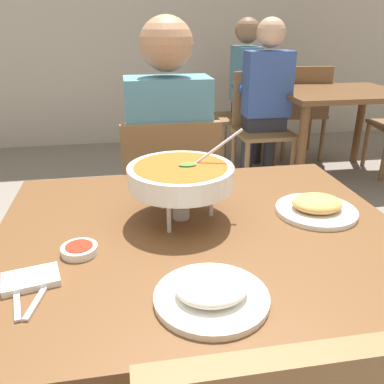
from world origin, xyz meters
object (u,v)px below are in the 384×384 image
Objects in this scene: curry_bowl at (181,177)px; chair_diner_main at (170,200)px; chair_bg_middle at (260,121)px; diner_main at (168,149)px; sauce_dish at (79,249)px; patron_bg_middle at (265,93)px; dining_table_main at (201,264)px; dining_table_far at (338,107)px; chair_bg_corner at (303,107)px; appetizer_plate at (316,207)px; rice_plate at (211,293)px; patron_bg_left at (249,83)px; chair_bg_left at (251,109)px.

chair_diner_main is at bearing 86.25° from curry_bowl.
chair_bg_middle is at bearing 65.38° from curry_bowl.
sauce_dish is (-0.32, -0.86, 0.02)m from diner_main.
chair_bg_middle is 0.24m from patron_bg_middle.
diner_main is (0.00, 0.79, 0.11)m from dining_table_main.
dining_table_main is 1.12× the size of dining_table_far.
dining_table_far is at bearing 52.05° from curry_bowl.
diner_main reaches higher than chair_bg_corner.
appetizer_plate is at bearing -104.82° from chair_bg_middle.
curry_bowl is (-0.04, 0.08, 0.24)m from dining_table_main.
patron_bg_middle reaches higher than appetizer_plate.
rice_plate reaches higher than sauce_dish.
chair_bg_corner is (1.17, 2.67, -0.26)m from appetizer_plate.
appetizer_plate is (0.36, -0.72, 0.26)m from chair_diner_main.
curry_bowl is 3.69× the size of sauce_dish.
chair_bg_corner is (1.53, 1.95, 0.00)m from chair_diner_main.
dining_table_far is 1.11× the size of chair_bg_middle.
diner_main reaches higher than chair_bg_middle.
curry_bowl is 0.25× the size of patron_bg_left.
diner_main is 1.46× the size of chair_bg_left.
chair_bg_corner is 0.69× the size of patron_bg_middle.
chair_bg_left is (1.04, 3.01, -0.26)m from rice_plate.
patron_bg_left is at bearing 76.88° from appetizer_plate.
sauce_dish is at bearing -115.55° from chair_bg_left.
patron_bg_middle is at bearing 176.97° from dining_table_far.
chair_diner_main is 2.48m from chair_bg_corner.
rice_plate is at bearing -97.29° from dining_table_main.
curry_bowl is at bearing -127.95° from dining_table_far.
dining_table_far is at bearing 49.60° from sauce_dish.
patron_bg_middle reaches higher than chair_bg_left.
chair_diner_main reaches higher than dining_table_main.
dining_table_main is 1.24× the size of chair_bg_middle.
diner_main and patron_bg_middle have the same top height.
chair_diner_main is 0.93m from sauce_dish.
patron_bg_middle reaches higher than chair_diner_main.
chair_bg_middle is at bearing 175.50° from dining_table_far.
diner_main is 1.00× the size of patron_bg_middle.
dining_table_main and dining_table_far have the same top height.
patron_bg_left is at bearing 84.03° from chair_bg_middle.
dining_table_main is at bearing -119.45° from chair_bg_corner.
chair_diner_main reaches higher than rice_plate.
dining_table_main is 0.80m from diner_main.
dining_table_main is 0.26m from curry_bowl.
chair_diner_main is 1.00× the size of chair_bg_corner.
diner_main is 0.72m from curry_bowl.
chair_diner_main reaches higher than appetizer_plate.
chair_diner_main is at bearing -128.08° from chair_bg_corner.
chair_diner_main is at bearing -122.63° from chair_bg_middle.
sauce_dish is (-0.32, -0.07, 0.12)m from dining_table_main.
dining_table_far is 0.64m from patron_bg_middle.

